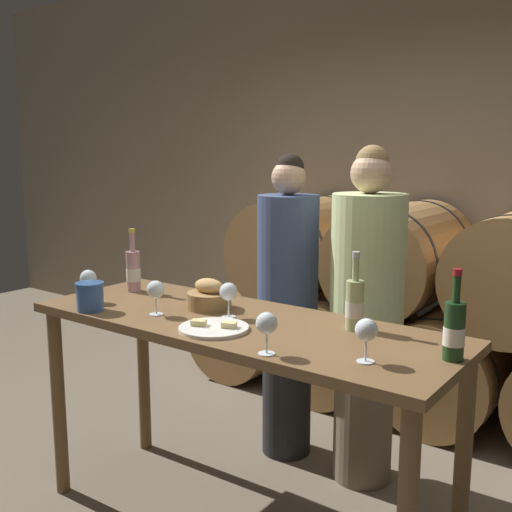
{
  "coord_description": "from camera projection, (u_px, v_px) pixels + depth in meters",
  "views": [
    {
      "loc": [
        1.49,
        -1.89,
        1.64
      ],
      "look_at": [
        0.0,
        0.13,
        1.2
      ],
      "focal_mm": 42.0,
      "sensor_mm": 36.0,
      "label": 1
    }
  ],
  "objects": [
    {
      "name": "stone_wall_back",
      "position": [
        439.0,
        158.0,
        4.2
      ],
      "size": [
        10.0,
        0.12,
        3.2
      ],
      "color": "gray",
      "rests_on": "ground_plane"
    },
    {
      "name": "wine_bottle_white",
      "position": [
        355.0,
        304.0,
        2.33
      ],
      "size": [
        0.07,
        0.07,
        0.31
      ],
      "color": "#ADBC7F",
      "rests_on": "tasting_table"
    },
    {
      "name": "wine_bottle_red",
      "position": [
        454.0,
        330.0,
        1.98
      ],
      "size": [
        0.07,
        0.07,
        0.31
      ],
      "color": "#193819",
      "rests_on": "tasting_table"
    },
    {
      "name": "barrel_stack",
      "position": [
        399.0,
        312.0,
        3.9
      ],
      "size": [
        2.92,
        0.95,
        1.33
      ],
      "color": "#A87A47",
      "rests_on": "ground_plane"
    },
    {
      "name": "wine_glass_center",
      "position": [
        229.0,
        293.0,
        2.5
      ],
      "size": [
        0.08,
        0.08,
        0.15
      ],
      "color": "white",
      "rests_on": "tasting_table"
    },
    {
      "name": "wine_glass_far_right",
      "position": [
        366.0,
        331.0,
        1.96
      ],
      "size": [
        0.08,
        0.08,
        0.15
      ],
      "color": "white",
      "rests_on": "tasting_table"
    },
    {
      "name": "wine_glass_right",
      "position": [
        267.0,
        324.0,
        2.04
      ],
      "size": [
        0.08,
        0.08,
        0.15
      ],
      "color": "white",
      "rests_on": "tasting_table"
    },
    {
      "name": "wine_bottle_rose",
      "position": [
        133.0,
        270.0,
        2.98
      ],
      "size": [
        0.07,
        0.07,
        0.31
      ],
      "color": "#BC8E93",
      "rests_on": "tasting_table"
    },
    {
      "name": "cheese_plate",
      "position": [
        214.0,
        328.0,
        2.34
      ],
      "size": [
        0.28,
        0.28,
        0.04
      ],
      "color": "white",
      "rests_on": "tasting_table"
    },
    {
      "name": "blue_crock",
      "position": [
        90.0,
        295.0,
        2.61
      ],
      "size": [
        0.12,
        0.12,
        0.13
      ],
      "color": "#335693",
      "rests_on": "tasting_table"
    },
    {
      "name": "bread_basket",
      "position": [
        209.0,
        297.0,
        2.65
      ],
      "size": [
        0.2,
        0.2,
        0.14
      ],
      "color": "olive",
      "rests_on": "tasting_table"
    },
    {
      "name": "tasting_table",
      "position": [
        237.0,
        350.0,
        2.5
      ],
      "size": [
        1.87,
        0.67,
        0.95
      ],
      "color": "brown",
      "rests_on": "ground_plane"
    },
    {
      "name": "wine_glass_far_left",
      "position": [
        88.0,
        279.0,
        2.77
      ],
      "size": [
        0.08,
        0.08,
        0.15
      ],
      "color": "white",
      "rests_on": "tasting_table"
    },
    {
      "name": "wine_glass_left",
      "position": [
        156.0,
        290.0,
        2.54
      ],
      "size": [
        0.08,
        0.08,
        0.15
      ],
      "color": "white",
      "rests_on": "tasting_table"
    },
    {
      "name": "person_left",
      "position": [
        288.0,
        305.0,
        3.19
      ],
      "size": [
        0.32,
        0.32,
        1.63
      ],
      "color": "#232326",
      "rests_on": "ground_plane"
    },
    {
      "name": "person_right",
      "position": [
        366.0,
        317.0,
        2.92
      ],
      "size": [
        0.36,
        0.36,
        1.67
      ],
      "color": "#756651",
      "rests_on": "ground_plane"
    }
  ]
}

